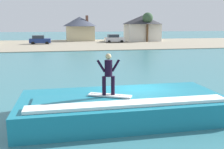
% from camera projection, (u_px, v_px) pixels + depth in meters
% --- Properties ---
extents(ground_plane, '(260.00, 260.00, 0.00)m').
position_uv_depth(ground_plane, '(137.00, 108.00, 12.37)').
color(ground_plane, teal).
extents(wave_crest, '(8.82, 3.90, 1.10)m').
position_uv_depth(wave_crest, '(123.00, 106.00, 10.94)').
color(wave_crest, teal).
rests_on(wave_crest, ground_plane).
extents(surfboard, '(1.82, 1.15, 0.06)m').
position_uv_depth(surfboard, '(110.00, 95.00, 10.46)').
color(surfboard, white).
rests_on(surfboard, wave_crest).
extents(surfer, '(0.97, 0.32, 1.74)m').
position_uv_depth(surfer, '(108.00, 72.00, 10.25)').
color(surfer, black).
rests_on(surfer, surfboard).
extents(shoreline_bank, '(120.00, 27.95, 0.11)m').
position_uv_depth(shoreline_bank, '(80.00, 44.00, 51.78)').
color(shoreline_bank, gray).
rests_on(shoreline_bank, ground_plane).
extents(car_near_shore, '(4.16, 2.29, 1.86)m').
position_uv_depth(car_near_shore, '(40.00, 40.00, 50.73)').
color(car_near_shore, navy).
rests_on(car_near_shore, ground_plane).
extents(car_far_shore, '(4.30, 2.31, 1.86)m').
position_uv_depth(car_far_shore, '(114.00, 39.00, 55.37)').
color(car_far_shore, silver).
rests_on(car_far_shore, ground_plane).
extents(house_gabled_white, '(9.68, 9.68, 6.14)m').
position_uv_depth(house_gabled_white, '(142.00, 26.00, 59.89)').
color(house_gabled_white, silver).
rests_on(house_gabled_white, ground_plane).
extents(house_small_cottage, '(8.26, 8.26, 6.14)m').
position_uv_depth(house_small_cottage, '(80.00, 27.00, 60.71)').
color(house_small_cottage, beige).
rests_on(house_small_cottage, ground_plane).
extents(tree_short_bushy, '(2.39, 2.39, 6.67)m').
position_uv_depth(tree_short_bushy, '(148.00, 19.00, 56.38)').
color(tree_short_bushy, brown).
rests_on(tree_short_bushy, ground_plane).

